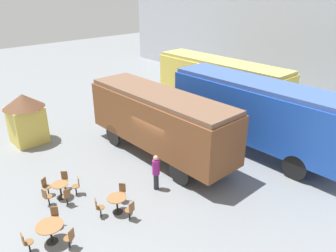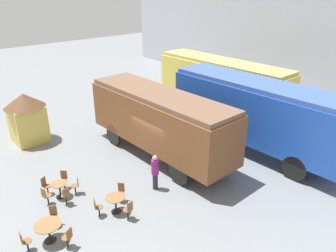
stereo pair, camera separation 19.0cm
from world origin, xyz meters
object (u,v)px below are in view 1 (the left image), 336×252
at_px(passenger_coach_vintage, 220,80).
at_px(cafe_table_near, 50,228).
at_px(passenger_coach_wooden, 160,119).
at_px(cafe_table_mid, 117,201).
at_px(cafe_table_far, 60,188).
at_px(cafe_chair_0, 70,237).
at_px(streamlined_locomotive, 269,115).
at_px(visitor_person, 156,171).
at_px(ticket_kiosk, 26,116).

distance_m(passenger_coach_vintage, cafe_table_near, 16.55).
bearing_deg(passenger_coach_wooden, cafe_table_mid, -60.99).
distance_m(cafe_table_far, cafe_chair_0, 3.31).
relative_size(passenger_coach_vintage, streamlined_locomotive, 0.87).
relative_size(cafe_table_near, cafe_chair_0, 1.14).
bearing_deg(cafe_table_far, cafe_table_near, -32.69).
xyz_separation_m(passenger_coach_wooden, visitor_person, (2.34, -2.28, -1.24)).
bearing_deg(passenger_coach_vintage, streamlined_locomotive, -31.15).
height_order(cafe_table_near, ticket_kiosk, ticket_kiosk).
relative_size(passenger_coach_wooden, ticket_kiosk, 3.08).
bearing_deg(cafe_chair_0, ticket_kiosk, -38.89).
distance_m(passenger_coach_vintage, streamlined_locomotive, 7.63).
distance_m(passenger_coach_vintage, ticket_kiosk, 13.62).
bearing_deg(cafe_table_far, cafe_table_mid, 26.56).
distance_m(cafe_table_far, ticket_kiosk, 6.77).
distance_m(cafe_table_near, cafe_table_far, 2.78).
distance_m(passenger_coach_wooden, cafe_table_near, 7.87).
bearing_deg(streamlined_locomotive, passenger_coach_vintage, 148.85).
relative_size(cafe_table_mid, visitor_person, 0.45).
height_order(passenger_coach_vintage, cafe_table_far, passenger_coach_vintage).
height_order(passenger_coach_vintage, cafe_table_mid, passenger_coach_vintage).
distance_m(passenger_coach_vintage, cafe_chair_0, 16.46).
bearing_deg(cafe_table_near, passenger_coach_vintage, 107.72).
height_order(streamlined_locomotive, cafe_table_far, streamlined_locomotive).
xyz_separation_m(streamlined_locomotive, cafe_table_near, (-1.51, -11.75, -1.75)).
xyz_separation_m(cafe_chair_0, visitor_person, (-0.77, 4.70, 0.45)).
bearing_deg(cafe_chair_0, passenger_coach_vintage, -94.90).
xyz_separation_m(cafe_table_mid, cafe_table_far, (-2.55, -1.27, -0.05)).
bearing_deg(streamlined_locomotive, cafe_table_far, -110.57).
distance_m(passenger_coach_vintage, visitor_person, 11.81).
xyz_separation_m(cafe_table_near, visitor_person, (0.01, 5.07, 0.33)).
xyz_separation_m(passenger_coach_vintage, cafe_chair_0, (5.80, -15.32, -1.62)).
xyz_separation_m(passenger_coach_wooden, cafe_table_mid, (2.54, -4.58, -1.63)).
relative_size(cafe_table_mid, cafe_chair_0, 0.92).
xyz_separation_m(cafe_table_near, cafe_table_far, (-2.34, 1.50, -0.11)).
relative_size(streamlined_locomotive, cafe_table_near, 12.53).
bearing_deg(cafe_table_mid, cafe_chair_0, -76.60).
distance_m(cafe_chair_0, visitor_person, 4.78).
distance_m(passenger_coach_vintage, passenger_coach_wooden, 8.77).
xyz_separation_m(streamlined_locomotive, visitor_person, (-1.50, -6.68, -1.42)).
height_order(cafe_table_mid, visitor_person, visitor_person).
relative_size(cafe_chair_0, ticket_kiosk, 0.29).
bearing_deg(passenger_coach_vintage, ticket_kiosk, -106.58).
distance_m(streamlined_locomotive, cafe_table_far, 11.11).
xyz_separation_m(streamlined_locomotive, cafe_chair_0, (-0.73, -11.38, -1.87)).
height_order(passenger_coach_vintage, visitor_person, passenger_coach_vintage).
bearing_deg(cafe_table_far, passenger_coach_vintage, 100.69).
bearing_deg(passenger_coach_wooden, ticket_kiosk, -144.48).
relative_size(passenger_coach_vintage, cafe_table_near, 10.94).
bearing_deg(passenger_coach_wooden, cafe_table_far, -90.09).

